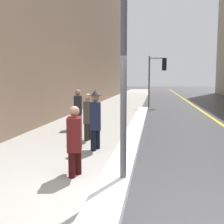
{
  "coord_description": "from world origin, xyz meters",
  "views": [
    {
      "loc": [
        0.91,
        -4.62,
        2.07
      ],
      "look_at": [
        -0.4,
        4.0,
        1.05
      ],
      "focal_mm": 45.0,
      "sensor_mm": 36.0,
      "label": 1
    }
  ],
  "objects_px": {
    "pedestrian_in_fedora": "(95,118)",
    "pedestrian_with_shoulder_bag": "(78,107)",
    "pedestrian_trailing": "(75,138)",
    "traffic_light_near": "(158,70)",
    "lamp_post": "(124,40)",
    "pedestrian_in_glasses": "(88,115)"
  },
  "relations": [
    {
      "from": "pedestrian_trailing",
      "to": "pedestrian_with_shoulder_bag",
      "type": "xyz_separation_m",
      "value": [
        -1.49,
        5.64,
        0.07
      ]
    },
    {
      "from": "lamp_post",
      "to": "traffic_light_near",
      "type": "distance_m",
      "value": 15.92
    },
    {
      "from": "traffic_light_near",
      "to": "pedestrian_trailing",
      "type": "relative_size",
      "value": 2.48
    },
    {
      "from": "lamp_post",
      "to": "pedestrian_in_fedora",
      "type": "xyz_separation_m",
      "value": [
        -1.12,
        2.68,
        -1.82
      ]
    },
    {
      "from": "lamp_post",
      "to": "pedestrian_in_glasses",
      "type": "bearing_deg",
      "value": 112.51
    },
    {
      "from": "pedestrian_in_glasses",
      "to": "pedestrian_in_fedora",
      "type": "bearing_deg",
      "value": 10.49
    },
    {
      "from": "pedestrian_trailing",
      "to": "pedestrian_in_fedora",
      "type": "height_order",
      "value": "pedestrian_in_fedora"
    },
    {
      "from": "traffic_light_near",
      "to": "pedestrian_with_shoulder_bag",
      "type": "height_order",
      "value": "traffic_light_near"
    },
    {
      "from": "lamp_post",
      "to": "traffic_light_near",
      "type": "height_order",
      "value": "lamp_post"
    },
    {
      "from": "pedestrian_in_fedora",
      "to": "pedestrian_trailing",
      "type": "bearing_deg",
      "value": -10.76
    },
    {
      "from": "lamp_post",
      "to": "pedestrian_trailing",
      "type": "xyz_separation_m",
      "value": [
        -1.08,
        0.42,
        -1.94
      ]
    },
    {
      "from": "pedestrian_in_fedora",
      "to": "pedestrian_with_shoulder_bag",
      "type": "height_order",
      "value": "pedestrian_in_fedora"
    },
    {
      "from": "traffic_light_near",
      "to": "pedestrian_with_shoulder_bag",
      "type": "relative_size",
      "value": 2.28
    },
    {
      "from": "pedestrian_in_glasses",
      "to": "pedestrian_with_shoulder_bag",
      "type": "distance_m",
      "value": 2.3
    },
    {
      "from": "pedestrian_in_glasses",
      "to": "pedestrian_with_shoulder_bag",
      "type": "relative_size",
      "value": 0.96
    },
    {
      "from": "lamp_post",
      "to": "pedestrian_in_glasses",
      "type": "xyz_separation_m",
      "value": [
        -1.64,
        3.97,
        -1.9
      ]
    },
    {
      "from": "pedestrian_trailing",
      "to": "pedestrian_in_glasses",
      "type": "xyz_separation_m",
      "value": [
        -0.56,
        3.54,
        0.04
      ]
    },
    {
      "from": "traffic_light_near",
      "to": "pedestrian_with_shoulder_bag",
      "type": "bearing_deg",
      "value": -117.83
    },
    {
      "from": "lamp_post",
      "to": "pedestrian_in_fedora",
      "type": "relative_size",
      "value": 2.62
    },
    {
      "from": "pedestrian_trailing",
      "to": "traffic_light_near",
      "type": "bearing_deg",
      "value": 161.28
    },
    {
      "from": "traffic_light_near",
      "to": "pedestrian_in_glasses",
      "type": "height_order",
      "value": "traffic_light_near"
    },
    {
      "from": "pedestrian_with_shoulder_bag",
      "to": "lamp_post",
      "type": "bearing_deg",
      "value": 11.26
    }
  ]
}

